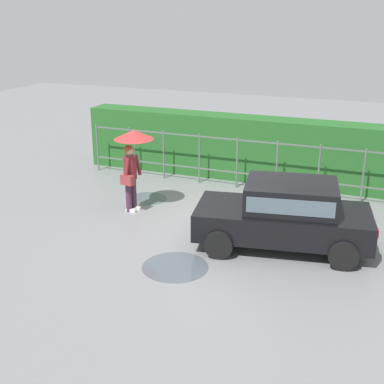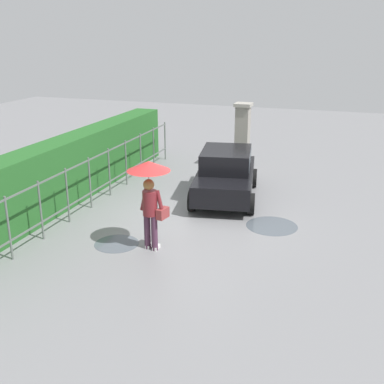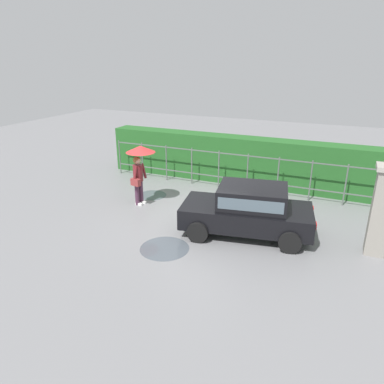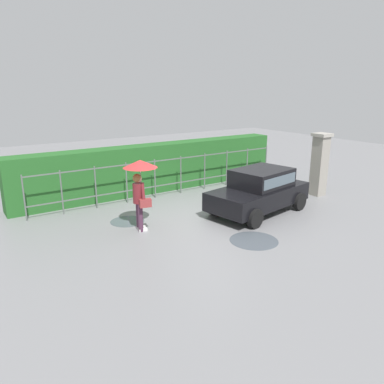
# 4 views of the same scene
# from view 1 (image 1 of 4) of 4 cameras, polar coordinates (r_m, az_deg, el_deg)

# --- Properties ---
(ground_plane) EXTENTS (40.00, 40.00, 0.00)m
(ground_plane) POSITION_cam_1_polar(r_m,az_deg,el_deg) (12.16, 2.99, -4.27)
(ground_plane) COLOR slate
(car) EXTENTS (3.94, 2.37, 1.48)m
(car) POSITION_cam_1_polar(r_m,az_deg,el_deg) (11.22, 10.31, -2.22)
(car) COLOR black
(car) RESTS_ON ground
(pedestrian) EXTENTS (0.99, 0.99, 2.10)m
(pedestrian) POSITION_cam_1_polar(r_m,az_deg,el_deg) (12.94, -6.62, 4.52)
(pedestrian) COLOR #47283D
(pedestrian) RESTS_ON ground
(fence_section) EXTENTS (10.47, 0.05, 1.50)m
(fence_section) POSITION_cam_1_polar(r_m,az_deg,el_deg) (14.71, 7.16, 3.29)
(fence_section) COLOR #59605B
(fence_section) RESTS_ON ground
(hedge_row) EXTENTS (11.42, 0.90, 1.90)m
(hedge_row) POSITION_cam_1_polar(r_m,az_deg,el_deg) (15.57, 8.08, 4.63)
(hedge_row) COLOR #235B23
(hedge_row) RESTS_ON ground
(puddle_near) EXTENTS (1.35, 1.35, 0.00)m
(puddle_near) POSITION_cam_1_polar(r_m,az_deg,el_deg) (10.51, -1.87, -8.26)
(puddle_near) COLOR #4C545B
(puddle_near) RESTS_ON ground
(puddle_far) EXTENTS (1.08, 1.08, 0.00)m
(puddle_far) POSITION_cam_1_polar(r_m,az_deg,el_deg) (14.19, -4.98, -0.74)
(puddle_far) COLOR #4C545B
(puddle_far) RESTS_ON ground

